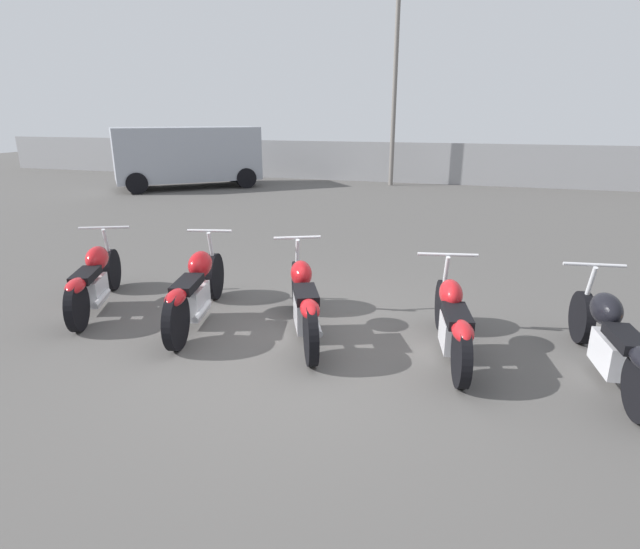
% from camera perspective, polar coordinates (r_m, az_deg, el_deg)
% --- Properties ---
extents(ground_plane, '(60.00, 60.00, 0.00)m').
position_cam_1_polar(ground_plane, '(5.53, -2.35, -8.67)').
color(ground_plane, '#514F4C').
extents(fence_back, '(40.00, 0.04, 1.50)m').
position_cam_1_polar(fence_back, '(19.53, 12.88, 12.25)').
color(fence_back, gray).
rests_on(fence_back, ground_plane).
extents(light_pole_left, '(0.70, 0.35, 6.86)m').
position_cam_1_polar(light_pole_left, '(18.85, 8.64, 22.50)').
color(light_pole_left, slate).
rests_on(light_pole_left, ground_plane).
extents(motorcycle_slot_0, '(1.07, 1.95, 0.97)m').
position_cam_1_polar(motorcycle_slot_0, '(7.16, -24.40, -0.47)').
color(motorcycle_slot_0, black).
rests_on(motorcycle_slot_0, ground_plane).
extents(motorcycle_slot_1, '(0.80, 2.20, 1.01)m').
position_cam_1_polar(motorcycle_slot_1, '(6.29, -13.97, -1.59)').
color(motorcycle_slot_1, black).
rests_on(motorcycle_slot_1, ground_plane).
extents(motorcycle_slot_2, '(1.07, 2.02, 1.02)m').
position_cam_1_polar(motorcycle_slot_2, '(5.74, -1.88, -3.03)').
color(motorcycle_slot_2, black).
rests_on(motorcycle_slot_2, ground_plane).
extents(motorcycle_slot_3, '(0.73, 1.93, 0.97)m').
position_cam_1_polar(motorcycle_slot_3, '(5.44, 14.89, -5.09)').
color(motorcycle_slot_3, black).
rests_on(motorcycle_slot_3, ground_plane).
extents(motorcycle_slot_4, '(0.64, 2.13, 0.96)m').
position_cam_1_polar(motorcycle_slot_4, '(5.58, 30.37, -6.41)').
color(motorcycle_slot_4, black).
rests_on(motorcycle_slot_4, ground_plane).
extents(parked_van, '(5.05, 4.78, 2.08)m').
position_cam_1_polar(parked_van, '(18.69, -14.95, 13.14)').
color(parked_van, '#999EA8').
rests_on(parked_van, ground_plane).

